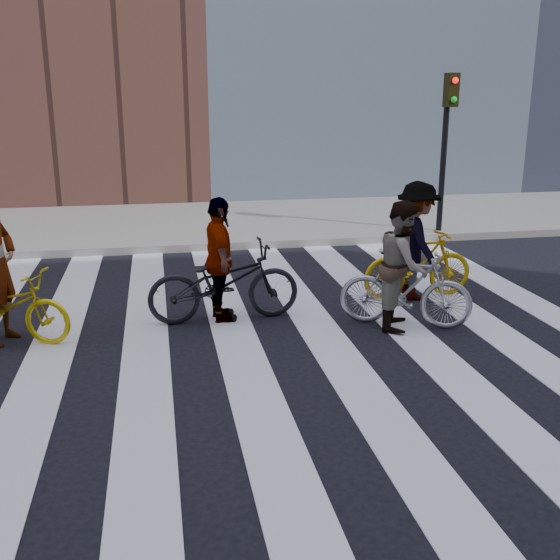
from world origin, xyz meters
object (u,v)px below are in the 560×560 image
object	(u,v)px
bike_yellow_left	(4,306)
bike_dark_rear	(224,282)
rider_rear	(220,260)
bike_yellow_right	(418,264)
rider_mid	(403,265)
traffic_signal	(447,127)
rider_right	(416,241)
bike_silver_mid	(406,289)

from	to	relation	value
bike_yellow_left	bike_dark_rear	distance (m)	2.73
rider_rear	bike_yellow_right	bearing A→B (deg)	-84.72
bike_yellow_left	rider_mid	distance (m)	4.99
traffic_signal	rider_rear	distance (m)	6.80
traffic_signal	bike_yellow_right	size ratio (longest dim) A/B	1.95
traffic_signal	rider_right	size ratio (longest dim) A/B	1.92
bike_yellow_left	bike_yellow_right	size ratio (longest dim) A/B	1.01
bike_silver_mid	bike_yellow_right	size ratio (longest dim) A/B	1.00
bike_yellow_left	rider_rear	bearing A→B (deg)	-63.94
bike_silver_mid	bike_yellow_right	distance (m)	1.30
bike_yellow_right	rider_rear	distance (m)	3.03
bike_silver_mid	rider_mid	size ratio (longest dim) A/B	1.02
rider_mid	bike_yellow_right	bearing A→B (deg)	-6.57
traffic_signal	bike_yellow_left	world-z (taller)	traffic_signal
traffic_signal	rider_mid	world-z (taller)	traffic_signal
rider_right	rider_rear	distance (m)	2.96
bike_dark_rear	rider_right	bearing A→B (deg)	-84.42
bike_yellow_right	rider_mid	bearing A→B (deg)	145.24
bike_yellow_left	traffic_signal	bearing A→B (deg)	-39.16
traffic_signal	bike_dark_rear	size ratio (longest dim) A/B	1.65
bike_yellow_right	rider_rear	size ratio (longest dim) A/B	1.02
bike_yellow_right	bike_dark_rear	size ratio (longest dim) A/B	0.84
rider_mid	bike_dark_rear	bearing A→B (deg)	97.94
bike_yellow_right	rider_mid	size ratio (longest dim) A/B	1.02
bike_yellow_right	bike_dark_rear	world-z (taller)	bike_dark_rear
bike_yellow_left	rider_right	size ratio (longest dim) A/B	0.99
bike_yellow_right	rider_rear	world-z (taller)	rider_rear
bike_yellow_right	rider_right	bearing A→B (deg)	86.54
bike_silver_mid	rider_mid	bearing A→B (deg)	114.72
rider_rear	bike_dark_rear	bearing A→B (deg)	-93.54
bike_yellow_right	rider_mid	world-z (taller)	rider_mid
traffic_signal	bike_yellow_left	distance (m)	9.17
bike_yellow_left	bike_silver_mid	xyz separation A→B (m)	(5.00, -0.40, 0.06)
bike_yellow_right	rider_mid	xyz separation A→B (m)	(-0.69, -1.14, 0.32)
bike_yellow_left	bike_silver_mid	bearing A→B (deg)	-74.39
bike_yellow_left	bike_yellow_right	bearing A→B (deg)	-62.39
bike_yellow_right	rider_rear	xyz separation A→B (m)	(-2.98, -0.46, 0.32)
rider_rear	bike_yellow_left	bearing A→B (deg)	92.35
bike_yellow_right	rider_right	xyz separation A→B (m)	(-0.05, 0.00, 0.36)
rider_mid	rider_rear	xyz separation A→B (m)	(-2.29, 0.67, 0.00)
bike_dark_rear	rider_mid	xyz separation A→B (m)	(2.24, -0.67, 0.30)
rider_right	traffic_signal	bearing A→B (deg)	-32.46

